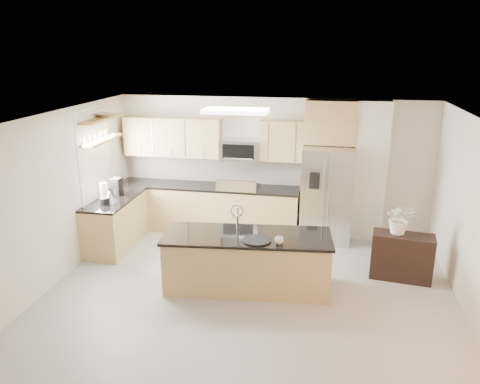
% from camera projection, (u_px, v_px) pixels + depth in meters
% --- Properties ---
extents(floor, '(6.50, 6.50, 0.00)m').
position_uv_depth(floor, '(242.00, 314.00, 6.42)').
color(floor, '#A29E9A').
rests_on(floor, ground).
extents(ceiling, '(6.00, 6.50, 0.02)m').
position_uv_depth(ceiling, '(243.00, 126.00, 5.64)').
color(ceiling, white).
rests_on(ceiling, wall_back).
extents(wall_back, '(6.00, 0.02, 2.60)m').
position_uv_depth(wall_back, '(272.00, 165.00, 9.07)').
color(wall_back, beige).
rests_on(wall_back, floor).
extents(wall_left, '(0.02, 6.50, 2.60)m').
position_uv_depth(wall_left, '(32.00, 212.00, 6.55)').
color(wall_left, beige).
rests_on(wall_left, floor).
extents(back_counter, '(3.55, 0.66, 1.44)m').
position_uv_depth(back_counter, '(208.00, 207.00, 9.24)').
color(back_counter, tan).
rests_on(back_counter, floor).
extents(left_counter, '(0.66, 1.50, 0.92)m').
position_uv_depth(left_counter, '(116.00, 222.00, 8.48)').
color(left_counter, tan).
rests_on(left_counter, floor).
extents(range, '(0.76, 0.64, 1.14)m').
position_uv_depth(range, '(239.00, 209.00, 9.12)').
color(range, black).
rests_on(range, floor).
extents(upper_cabinets, '(3.50, 0.33, 0.75)m').
position_uv_depth(upper_cabinets, '(205.00, 138.00, 8.99)').
color(upper_cabinets, '#A77D5A').
rests_on(upper_cabinets, wall_back).
extents(microwave, '(0.76, 0.40, 0.40)m').
position_uv_depth(microwave, '(240.00, 150.00, 8.89)').
color(microwave, '#B7B7BA').
rests_on(microwave, upper_cabinets).
extents(refrigerator, '(0.92, 0.78, 1.78)m').
position_uv_depth(refrigerator, '(326.00, 194.00, 8.66)').
color(refrigerator, '#B7B7BA').
rests_on(refrigerator, floor).
extents(partition_column, '(0.60, 0.30, 2.60)m').
position_uv_depth(partition_column, '(369.00, 172.00, 8.62)').
color(partition_column, silver).
rests_on(partition_column, floor).
extents(window, '(0.04, 1.15, 1.65)m').
position_uv_depth(window, '(94.00, 158.00, 8.17)').
color(window, white).
rests_on(window, wall_left).
extents(shelf_lower, '(0.30, 1.20, 0.04)m').
position_uv_depth(shelf_lower, '(102.00, 140.00, 8.16)').
color(shelf_lower, olive).
rests_on(shelf_lower, wall_left).
extents(shelf_upper, '(0.30, 1.20, 0.04)m').
position_uv_depth(shelf_upper, '(100.00, 119.00, 8.05)').
color(shelf_upper, olive).
rests_on(shelf_upper, wall_left).
extents(ceiling_fixture, '(1.00, 0.50, 0.06)m').
position_uv_depth(ceiling_fixture, '(236.00, 111.00, 7.22)').
color(ceiling_fixture, white).
rests_on(ceiling_fixture, ceiling).
extents(island, '(2.55, 1.13, 1.28)m').
position_uv_depth(island, '(247.00, 261.00, 7.01)').
color(island, tan).
rests_on(island, floor).
extents(credenza, '(0.97, 0.50, 0.74)m').
position_uv_depth(credenza, '(402.00, 257.00, 7.31)').
color(credenza, black).
rests_on(credenza, floor).
extents(cup, '(0.16, 0.16, 0.10)m').
position_uv_depth(cup, '(279.00, 241.00, 6.56)').
color(cup, white).
rests_on(cup, island).
extents(platter, '(0.47, 0.47, 0.02)m').
position_uv_depth(platter, '(257.00, 240.00, 6.67)').
color(platter, black).
rests_on(platter, island).
extents(blender, '(0.17, 0.17, 0.38)m').
position_uv_depth(blender, '(104.00, 195.00, 7.98)').
color(blender, black).
rests_on(blender, left_counter).
extents(kettle, '(0.21, 0.21, 0.27)m').
position_uv_depth(kettle, '(110.00, 196.00, 8.07)').
color(kettle, '#B7B7BA').
rests_on(kettle, left_counter).
extents(coffee_maker, '(0.17, 0.21, 0.32)m').
position_uv_depth(coffee_maker, '(117.00, 187.00, 8.48)').
color(coffee_maker, black).
rests_on(coffee_maker, left_counter).
extents(bowl, '(0.45, 0.45, 0.09)m').
position_uv_depth(bowl, '(102.00, 114.00, 8.12)').
color(bowl, '#B7B7BA').
rests_on(bowl, shelf_upper).
extents(flower_vase, '(0.67, 0.58, 0.74)m').
position_uv_depth(flower_vase, '(401.00, 211.00, 7.15)').
color(flower_vase, white).
rests_on(flower_vase, credenza).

